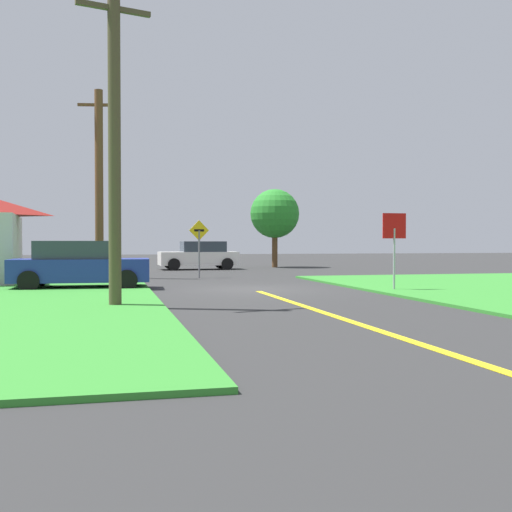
% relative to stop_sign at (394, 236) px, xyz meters
% --- Properties ---
extents(ground_plane, '(120.00, 120.00, 0.00)m').
position_rel_stop_sign_xyz_m(ground_plane, '(-4.20, 2.02, -1.77)').
color(ground_plane, '#2E2E2E').
extents(lane_stripe_center, '(0.20, 14.00, 0.01)m').
position_rel_stop_sign_xyz_m(lane_stripe_center, '(-4.20, -5.98, -1.77)').
color(lane_stripe_center, yellow).
rests_on(lane_stripe_center, ground).
extents(stop_sign, '(0.81, 0.07, 2.50)m').
position_rel_stop_sign_xyz_m(stop_sign, '(0.00, 0.00, 0.00)').
color(stop_sign, '#9EA0A8').
rests_on(stop_sign, ground).
extents(parked_car_near_building, '(4.56, 2.14, 1.62)m').
position_rel_stop_sign_xyz_m(parked_car_near_building, '(-9.83, 3.33, -0.97)').
color(parked_car_near_building, navy).
rests_on(parked_car_near_building, ground).
extents(car_approaching_junction, '(4.50, 2.26, 1.62)m').
position_rel_stop_sign_xyz_m(car_approaching_junction, '(-3.76, 17.37, -0.97)').
color(car_approaching_junction, white).
rests_on(car_approaching_junction, ground).
extents(utility_pole_near, '(1.77, 0.58, 7.77)m').
position_rel_stop_sign_xyz_m(utility_pole_near, '(-8.72, -2.95, 2.23)').
color(utility_pole_near, '#4C442C').
rests_on(utility_pole_near, ground).
extents(utility_pole_mid, '(1.79, 0.42, 8.21)m').
position_rel_stop_sign_xyz_m(utility_pole_mid, '(-9.25, 9.78, 2.41)').
color(utility_pole_mid, brown).
rests_on(utility_pole_mid, ground).
extents(direction_sign, '(0.90, 0.17, 2.55)m').
position_rel_stop_sign_xyz_m(direction_sign, '(-4.97, 9.02, -0.19)').
color(direction_sign, slate).
rests_on(direction_sign, ground).
extents(oak_tree_left, '(3.06, 3.06, 4.89)m').
position_rel_stop_sign_xyz_m(oak_tree_left, '(1.27, 19.31, 1.57)').
color(oak_tree_left, brown).
rests_on(oak_tree_left, ground).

